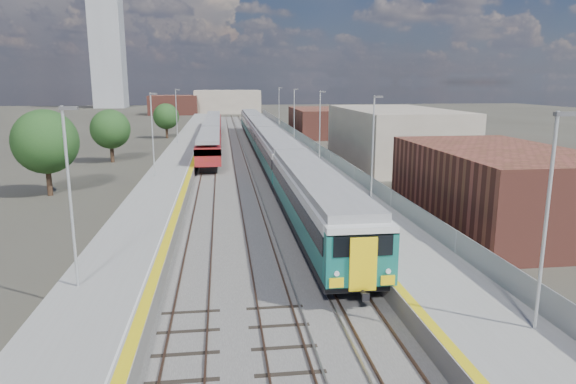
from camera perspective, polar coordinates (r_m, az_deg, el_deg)
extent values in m
plane|color=#47443A|center=(64.05, -3.68, 3.62)|extent=(320.00, 320.00, 0.00)
cube|color=#565451|center=(66.42, -5.76, 3.92)|extent=(10.50, 155.00, 0.06)
cube|color=#4C3323|center=(69.03, -3.31, 4.33)|extent=(0.07, 160.00, 0.14)
cube|color=#4C3323|center=(69.14, -2.11, 4.36)|extent=(0.07, 160.00, 0.14)
cube|color=#4C3323|center=(68.87, -6.22, 4.26)|extent=(0.07, 160.00, 0.14)
cube|color=#4C3323|center=(68.92, -5.02, 4.29)|extent=(0.07, 160.00, 0.14)
cube|color=#4C3323|center=(68.90, -9.14, 4.18)|extent=(0.07, 160.00, 0.14)
cube|color=#4C3323|center=(68.86, -7.94, 4.22)|extent=(0.07, 160.00, 0.14)
cube|color=gray|center=(69.01, -3.58, 4.32)|extent=(0.08, 160.00, 0.10)
cube|color=gray|center=(68.93, -4.74, 4.29)|extent=(0.08, 160.00, 0.10)
cube|color=slate|center=(66.98, 0.67, 4.45)|extent=(4.70, 155.00, 1.00)
cube|color=gray|center=(66.91, 0.67, 4.88)|extent=(4.70, 155.00, 0.03)
cube|color=gold|center=(66.65, -1.12, 4.87)|extent=(0.40, 155.00, 0.01)
cube|color=gray|center=(67.18, 2.54, 5.41)|extent=(0.06, 155.00, 1.20)
cylinder|color=#9EA0A3|center=(19.14, 26.71, -3.25)|extent=(0.12, 0.12, 7.50)
cube|color=#4C4C4F|center=(18.74, 28.41, 7.63)|extent=(0.70, 0.18, 0.14)
cylinder|color=#9EA0A3|center=(37.09, 9.39, 4.75)|extent=(0.12, 0.12, 7.50)
cube|color=#4C4C4F|center=(36.88, 9.96, 10.38)|extent=(0.70, 0.18, 0.14)
cylinder|color=#9EA0A3|center=(56.43, 3.55, 7.36)|extent=(0.12, 0.12, 7.50)
cube|color=#4C4C4F|center=(56.30, 3.86, 11.06)|extent=(0.70, 0.18, 0.14)
cylinder|color=#9EA0A3|center=(76.12, 0.69, 8.60)|extent=(0.12, 0.12, 7.50)
cube|color=#4C4C4F|center=(76.02, 0.89, 11.35)|extent=(0.70, 0.18, 0.14)
cylinder|color=#9EA0A3|center=(95.93, -1.00, 9.32)|extent=(0.12, 0.12, 7.50)
cube|color=#4C4C4F|center=(95.85, -0.86, 11.50)|extent=(0.70, 0.18, 0.14)
cube|color=slate|center=(66.52, -11.65, 4.15)|extent=(4.30, 155.00, 1.00)
cube|color=gray|center=(66.46, -11.67, 4.58)|extent=(4.30, 155.00, 0.03)
cube|color=gold|center=(66.34, -10.03, 4.65)|extent=(0.45, 155.00, 0.01)
cube|color=silver|center=(66.35, -10.33, 4.64)|extent=(0.08, 155.00, 0.01)
cylinder|color=#9EA0A3|center=(22.59, -23.04, -0.74)|extent=(0.12, 0.12, 7.50)
cube|color=#4C4C4F|center=(22.06, -23.19, 8.56)|extent=(0.70, 0.18, 0.14)
cylinder|color=#9EA0A3|center=(47.86, -14.82, 6.13)|extent=(0.12, 0.12, 7.50)
cube|color=#4C4C4F|center=(47.61, -14.75, 10.52)|extent=(0.70, 0.18, 0.14)
cylinder|color=#9EA0A3|center=(73.64, -12.28, 8.21)|extent=(0.12, 0.12, 7.50)
cube|color=#4C4C4F|center=(73.48, -12.21, 11.06)|extent=(0.70, 0.18, 0.14)
cube|color=brown|center=(36.70, 22.23, 0.49)|extent=(9.00, 16.00, 5.20)
cube|color=gray|center=(61.89, 11.63, 6.09)|extent=(11.00, 22.00, 6.40)
cube|color=brown|center=(93.07, 3.24, 7.76)|extent=(8.00, 18.00, 4.80)
cube|color=gray|center=(163.35, -6.74, 9.94)|extent=(20.00, 14.00, 7.00)
cube|color=brown|center=(158.98, -12.57, 9.43)|extent=(14.00, 12.00, 5.60)
cube|color=gray|center=(207.59, -19.36, 14.36)|extent=(11.00, 11.00, 40.00)
cube|color=black|center=(31.89, 2.90, -3.31)|extent=(2.93, 21.00, 0.50)
cube|color=#13625E|center=(31.68, 2.91, -1.80)|extent=(3.04, 21.00, 1.23)
cube|color=black|center=(31.46, 2.93, -0.09)|extent=(3.10, 21.00, 0.84)
cube|color=silver|center=(31.33, 2.94, 1.10)|extent=(3.04, 21.00, 0.52)
cube|color=gray|center=(31.24, 2.95, 1.92)|extent=(2.69, 21.00, 0.43)
cube|color=black|center=(52.72, -1.24, 2.86)|extent=(2.93, 21.00, 0.50)
cube|color=#13625E|center=(52.59, -1.25, 3.78)|extent=(3.04, 21.00, 1.23)
cube|color=black|center=(52.46, -1.25, 4.83)|extent=(3.10, 21.00, 0.84)
cube|color=silver|center=(52.38, -1.26, 5.55)|extent=(3.04, 21.00, 0.52)
cube|color=gray|center=(52.33, -1.26, 6.05)|extent=(2.69, 21.00, 0.43)
cube|color=black|center=(73.94, -3.04, 5.51)|extent=(2.93, 21.00, 0.50)
cube|color=#13625E|center=(73.84, -3.04, 6.17)|extent=(3.04, 21.00, 1.23)
cube|color=black|center=(73.75, -3.05, 6.92)|extent=(3.10, 21.00, 0.84)
cube|color=silver|center=(73.69, -3.06, 7.44)|extent=(3.04, 21.00, 0.52)
cube|color=gray|center=(73.66, -3.06, 7.79)|extent=(2.69, 21.00, 0.43)
cube|color=black|center=(95.28, -4.03, 6.97)|extent=(2.93, 21.00, 0.50)
cube|color=#13625E|center=(95.20, -4.04, 7.49)|extent=(3.04, 21.00, 1.23)
cube|color=black|center=(95.13, -4.05, 8.07)|extent=(3.10, 21.00, 0.84)
cube|color=silver|center=(95.09, -4.05, 8.47)|extent=(3.04, 21.00, 0.52)
cube|color=gray|center=(95.06, -4.06, 8.74)|extent=(2.69, 21.00, 0.43)
cube|color=#13625E|center=(21.46, 8.07, -7.33)|extent=(3.01, 0.65, 2.26)
cube|color=black|center=(20.95, 8.36, -5.97)|extent=(2.48, 0.06, 0.86)
cube|color=yellow|center=(21.14, 8.35, -7.96)|extent=(1.13, 0.11, 2.26)
cube|color=black|center=(61.70, -8.66, 3.61)|extent=(1.84, 15.62, 0.64)
cube|color=maroon|center=(61.50, -8.71, 5.02)|extent=(2.71, 18.38, 1.93)
cube|color=black|center=(61.44, -8.72, 5.47)|extent=(2.77, 18.38, 0.68)
cube|color=gray|center=(61.34, -8.75, 6.36)|extent=(2.42, 18.38, 0.39)
cube|color=black|center=(80.42, -8.40, 5.57)|extent=(1.84, 15.62, 0.64)
cube|color=maroon|center=(80.26, -8.43, 6.66)|extent=(2.71, 18.38, 1.93)
cube|color=black|center=(80.22, -8.44, 7.00)|extent=(2.77, 18.38, 0.68)
cube|color=gray|center=(80.14, -8.47, 7.69)|extent=(2.42, 18.38, 0.39)
cube|color=black|center=(99.20, -8.24, 6.79)|extent=(1.84, 15.62, 0.64)
cube|color=maroon|center=(99.07, -8.26, 7.67)|extent=(2.71, 18.38, 1.93)
cube|color=black|center=(99.04, -8.27, 7.95)|extent=(2.77, 18.38, 0.68)
cube|color=gray|center=(98.97, -8.29, 8.51)|extent=(2.42, 18.38, 0.39)
cylinder|color=#382619|center=(47.78, -25.01, 1.14)|extent=(0.44, 0.44, 2.54)
sphere|color=#1D4219|center=(47.33, -25.36, 5.08)|extent=(5.36, 5.36, 5.36)
cylinder|color=#382619|center=(65.05, -18.96, 4.10)|extent=(0.44, 0.44, 2.21)
sphere|color=#1D4219|center=(64.75, -19.14, 6.62)|extent=(4.66, 4.66, 4.66)
cylinder|color=#382619|center=(90.86, -13.31, 6.48)|extent=(0.44, 0.44, 2.07)
sphere|color=#1D4219|center=(90.65, -13.39, 8.18)|extent=(4.37, 4.37, 4.37)
cylinder|color=#382619|center=(75.82, 12.48, 5.49)|extent=(0.44, 0.44, 2.14)
sphere|color=#1D4219|center=(75.56, 12.58, 7.59)|extent=(4.51, 4.51, 4.51)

